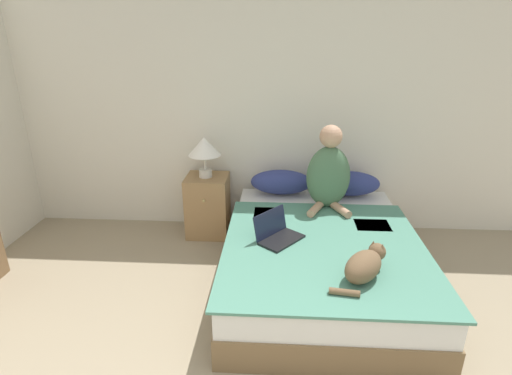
% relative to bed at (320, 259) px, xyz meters
% --- Properties ---
extents(wall_back, '(6.14, 0.05, 2.55)m').
position_rel_bed_xyz_m(wall_back, '(-0.47, 1.11, 1.05)').
color(wall_back, beige).
rests_on(wall_back, ground_plane).
extents(bed, '(1.55, 2.07, 0.46)m').
position_rel_bed_xyz_m(bed, '(0.00, 0.00, 0.00)').
color(bed, brown).
rests_on(bed, ground_plane).
extents(pillow_near, '(0.61, 0.28, 0.24)m').
position_rel_bed_xyz_m(pillow_near, '(-0.34, 0.87, 0.35)').
color(pillow_near, navy).
rests_on(pillow_near, bed).
extents(pillow_far, '(0.61, 0.28, 0.24)m').
position_rel_bed_xyz_m(pillow_far, '(0.34, 0.87, 0.35)').
color(pillow_far, navy).
rests_on(pillow_far, bed).
extents(person_sitting, '(0.40, 0.39, 0.78)m').
position_rel_bed_xyz_m(person_sitting, '(0.09, 0.56, 0.56)').
color(person_sitting, '#476B4C').
rests_on(person_sitting, bed).
extents(cat_tabby, '(0.42, 0.43, 0.20)m').
position_rel_bed_xyz_m(cat_tabby, '(0.22, -0.61, 0.33)').
color(cat_tabby, brown).
rests_on(cat_tabby, bed).
extents(laptop_open, '(0.42, 0.43, 0.22)m').
position_rel_bed_xyz_m(laptop_open, '(-0.36, -0.11, 0.28)').
color(laptop_open, black).
rests_on(laptop_open, bed).
extents(nightstand, '(0.42, 0.42, 0.63)m').
position_rel_bed_xyz_m(nightstand, '(-1.09, 0.83, 0.09)').
color(nightstand, '#937047').
rests_on(nightstand, ground_plane).
extents(table_lamp, '(0.32, 0.32, 0.41)m').
position_rel_bed_xyz_m(table_lamp, '(-1.10, 0.83, 0.71)').
color(table_lamp, beige).
rests_on(table_lamp, nightstand).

